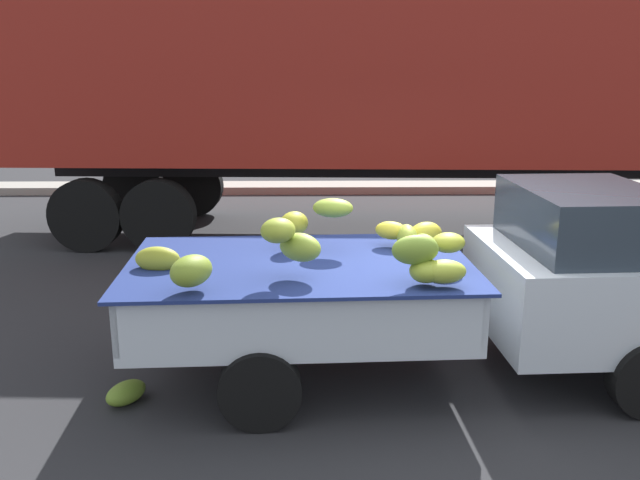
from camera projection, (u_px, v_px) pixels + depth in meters
name	position (u px, v px, depth m)	size (l,w,h in m)	color
ground	(437.00, 379.00, 5.95)	(220.00, 220.00, 0.00)	#28282B
curb_strip	(362.00, 187.00, 14.58)	(80.00, 0.80, 0.16)	gray
pickup_truck	(532.00, 279.00, 5.87)	(5.25, 2.04, 1.70)	silver
semi_trailer	(395.00, 75.00, 10.40)	(12.09, 3.06, 3.95)	maroon
fallen_banana_bunch_near_tailgate	(126.00, 393.00, 5.53)	(0.38, 0.24, 0.18)	olive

